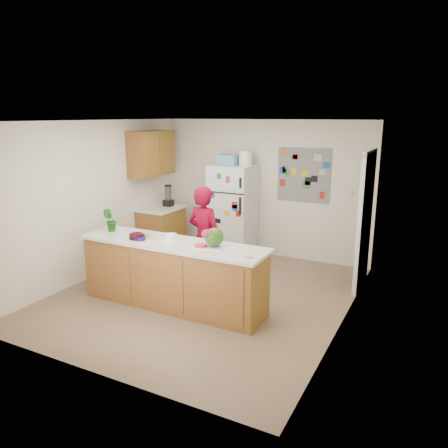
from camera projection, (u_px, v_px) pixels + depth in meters
The scene contains 26 objects.
floor at pixel (204, 296), 6.43m from camera, with size 4.00×4.50×0.02m, color brown.
wall_back at pixel (264, 189), 8.07m from camera, with size 4.00×0.02×2.50m, color beige.
wall_left at pixel (95, 200), 7.02m from camera, with size 0.02×4.50×2.50m, color beige.
wall_right at pixel (348, 229), 5.23m from camera, with size 0.02×4.50×2.50m, color beige.
ceiling at pixel (202, 120), 5.82m from camera, with size 4.00×4.50×0.02m, color white.
doorway at pixel (366, 222), 6.55m from camera, with size 0.03×0.85×2.04m, color black.
peninsula_base at pixel (173, 275), 5.98m from camera, with size 2.60×0.62×0.88m, color brown.
peninsula_top at pixel (172, 243), 5.87m from camera, with size 2.68×0.70×0.04m, color silver.
side_counter_base at pixel (162, 232), 8.24m from camera, with size 0.60×0.80×0.86m, color brown.
side_counter_top at pixel (161, 209), 8.13m from camera, with size 0.64×0.84×0.04m, color silver.
upper_cabinets at pixel (151, 153), 7.89m from camera, with size 0.35×1.00×0.80m, color brown.
refrigerator at pixel (233, 211), 8.04m from camera, with size 0.75×0.70×1.70m, color silver.
fridge_top_bin at pixel (228, 160), 7.86m from camera, with size 0.35×0.28×0.18m, color #5999B2.
photo_collage at pixel (304, 175), 7.65m from camera, with size 0.95×0.01×0.95m, color slate.
person at pixel (205, 239), 6.47m from camera, with size 0.58×0.38×1.59m, color #640215.
blender_appliance at pixel (168, 196), 8.21m from camera, with size 0.12×0.12×0.38m, color black.
cutting_board at pixel (209, 247), 5.63m from camera, with size 0.38×0.28×0.01m, color white.
watermelon at pixel (214, 237), 5.59m from camera, with size 0.25×0.25×0.25m, color #2D5814.
watermelon_slice at pixel (201, 245), 5.63m from camera, with size 0.16×0.16×0.02m, color #B81634.
cherry_bowl at pixel (137, 236), 6.01m from camera, with size 0.21×0.21×0.07m, color black.
white_bowl at pixel (171, 236), 6.02m from camera, with size 0.18×0.18×0.06m, color silver.
cobalt_bowl at pixel (141, 238), 5.94m from camera, with size 0.12×0.12×0.05m, color #120C59.
plate at pixel (145, 237), 6.06m from camera, with size 0.25×0.25×0.02m, color #BEB796.
paper_towel at pixel (169, 242), 5.83m from camera, with size 0.18×0.16×0.02m, color white.
keys at pixel (249, 257), 5.20m from camera, with size 0.09×0.04×0.01m, color gray.
potted_plant at pixel (110, 220), 6.36m from camera, with size 0.18×0.15×0.33m, color #103C0C.
Camera 1 is at (3.00, -5.18, 2.58)m, focal length 35.00 mm.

